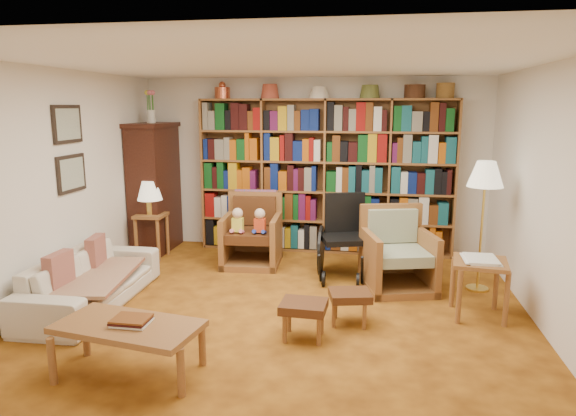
% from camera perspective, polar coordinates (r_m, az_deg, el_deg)
% --- Properties ---
extents(floor, '(5.00, 5.00, 0.00)m').
position_cam_1_polar(floor, '(5.46, -0.52, -11.33)').
color(floor, '#B36A1B').
rests_on(floor, ground).
extents(ceiling, '(5.00, 5.00, 0.00)m').
position_cam_1_polar(ceiling, '(5.05, -0.57, 15.84)').
color(ceiling, white).
rests_on(ceiling, wall_back).
extents(wall_back, '(5.00, 0.00, 5.00)m').
position_cam_1_polar(wall_back, '(7.56, 2.76, 4.83)').
color(wall_back, white).
rests_on(wall_back, floor).
extents(wall_front, '(5.00, 0.00, 5.00)m').
position_cam_1_polar(wall_front, '(2.75, -9.71, -6.90)').
color(wall_front, white).
rests_on(wall_front, floor).
extents(wall_left, '(0.00, 5.00, 5.00)m').
position_cam_1_polar(wall_left, '(6.06, -24.53, 2.21)').
color(wall_left, white).
rests_on(wall_left, floor).
extents(wall_right, '(0.00, 5.00, 5.00)m').
position_cam_1_polar(wall_right, '(5.29, 27.20, 0.79)').
color(wall_right, white).
rests_on(wall_right, floor).
extents(bookshelf, '(3.60, 0.30, 2.42)m').
position_cam_1_polar(bookshelf, '(7.38, 4.14, 4.03)').
color(bookshelf, brown).
rests_on(bookshelf, floor).
extents(curio_cabinet, '(0.50, 0.95, 2.40)m').
position_cam_1_polar(curio_cabinet, '(7.72, -14.60, 2.39)').
color(curio_cabinet, '#3B1A10').
rests_on(curio_cabinet, floor).
extents(framed_pictures, '(0.03, 0.52, 0.97)m').
position_cam_1_polar(framed_pictures, '(6.26, -23.12, 6.04)').
color(framed_pictures, black).
rests_on(framed_pictures, wall_left).
extents(sofa, '(1.92, 0.79, 0.56)m').
position_cam_1_polar(sofa, '(5.90, -21.01, -7.45)').
color(sofa, beige).
rests_on(sofa, floor).
extents(sofa_throw, '(0.87, 1.37, 0.04)m').
position_cam_1_polar(sofa_throw, '(5.87, -20.60, -7.30)').
color(sofa_throw, beige).
rests_on(sofa_throw, sofa).
extents(cushion_left, '(0.17, 0.37, 0.35)m').
position_cam_1_polar(cushion_left, '(6.21, -20.53, -4.86)').
color(cushion_left, maroon).
rests_on(cushion_left, sofa).
extents(cushion_right, '(0.12, 0.36, 0.36)m').
position_cam_1_polar(cushion_right, '(5.64, -24.07, -6.73)').
color(cushion_right, maroon).
rests_on(cushion_right, sofa).
extents(side_table_lamp, '(0.41, 0.41, 0.62)m').
position_cam_1_polar(side_table_lamp, '(7.40, -14.94, -1.94)').
color(side_table_lamp, brown).
rests_on(side_table_lamp, floor).
extents(table_lamp, '(0.34, 0.34, 0.47)m').
position_cam_1_polar(table_lamp, '(7.31, -15.13, 1.77)').
color(table_lamp, gold).
rests_on(table_lamp, side_table_lamp).
extents(armchair_leather, '(0.80, 0.85, 0.95)m').
position_cam_1_polar(armchair_leather, '(6.97, -3.88, -2.94)').
color(armchair_leather, brown).
rests_on(armchair_leather, floor).
extents(armchair_sage, '(0.96, 0.97, 0.94)m').
position_cam_1_polar(armchair_sage, '(6.19, 12.13, -5.30)').
color(armchair_sage, brown).
rests_on(armchair_sage, floor).
extents(wheelchair, '(0.63, 0.83, 1.04)m').
position_cam_1_polar(wheelchair, '(6.41, 6.18, -3.50)').
color(wheelchair, black).
rests_on(wheelchair, floor).
extents(floor_lamp, '(0.40, 0.40, 1.50)m').
position_cam_1_polar(floor_lamp, '(6.13, 21.07, 2.98)').
color(floor_lamp, gold).
rests_on(floor_lamp, floor).
extents(side_table_papers, '(0.58, 0.58, 0.62)m').
position_cam_1_polar(side_table_papers, '(5.50, 20.53, -6.46)').
color(side_table_papers, brown).
rests_on(side_table_papers, floor).
extents(footstool_a, '(0.43, 0.37, 0.35)m').
position_cam_1_polar(footstool_a, '(4.76, 1.75, -11.13)').
color(footstool_a, '#502615').
rests_on(footstool_a, floor).
extents(footstool_b, '(0.45, 0.41, 0.33)m').
position_cam_1_polar(footstool_b, '(5.10, 6.90, -9.85)').
color(footstool_b, '#502615').
rests_on(footstool_b, floor).
extents(coffee_table, '(1.20, 0.74, 0.48)m').
position_cam_1_polar(coffee_table, '(4.31, -17.32, -12.77)').
color(coffee_table, brown).
rests_on(coffee_table, floor).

